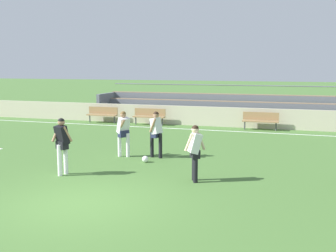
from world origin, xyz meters
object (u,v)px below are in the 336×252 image
Objects in this scene: bench_centre_sideline at (149,115)px; player_white_wide_left at (156,130)px; player_white_overlapping at (123,130)px; bleacher_stand at (231,107)px; player_dark_trailing_run at (62,141)px; soccer_ball at (145,159)px; bench_near_bin at (102,113)px; player_white_dropping_back at (195,148)px; bench_far_left at (261,119)px.

bench_centre_sideline is 8.20m from player_white_wide_left.
bleacher_stand is at bearing 78.21° from player_white_overlapping.
bleacher_stand is 9.80× the size of player_white_overlapping.
player_dark_trailing_run is 7.81× the size of soccer_ball.
bench_near_bin is 1.12× the size of player_white_dropping_back.
player_white_overlapping is 1.49m from soccer_ball.
player_dark_trailing_run is at bearing -114.51° from bench_far_left.
bench_centre_sideline is (-6.02, 0.00, 0.00)m from bench_far_left.
bench_near_bin is at bearing -158.74° from bleacher_stand.
player_white_dropping_back is (1.01, -12.83, 0.10)m from bleacher_stand.
bench_far_left is at bearing 0.00° from bench_near_bin.
bench_far_left is (1.93, -2.71, -0.30)m from bleacher_stand.
bench_near_bin is at bearing 180.00° from bench_centre_sideline.
bench_near_bin is 9.15m from player_white_overlapping.
bleacher_stand is at bearing 33.49° from bench_centre_sideline.
bleacher_stand is 7.47m from bench_near_bin.
player_dark_trailing_run reaches higher than bench_near_bin.
player_white_overlapping reaches higher than bench_near_bin.
player_dark_trailing_run reaches higher than player_white_overlapping.
bench_far_left is at bearing -54.51° from bleacher_stand.
player_dark_trailing_run reaches higher than bench_centre_sideline.
player_white_wide_left reaches higher than bench_centre_sideline.
bleacher_stand is 12.87m from player_white_dropping_back.
bench_far_left is 10.17m from player_white_dropping_back.
player_dark_trailing_run is 3.01m from soccer_ball.
player_white_wide_left is (1.16, 0.21, 0.01)m from player_white_overlapping.
player_white_overlapping is 2.93m from player_dark_trailing_run.
player_white_overlapping reaches higher than bench_far_left.
bench_far_left is 8.84m from player_white_overlapping.
bench_near_bin is 1.05× the size of player_dark_trailing_run.
player_white_wide_left is at bearing 58.21° from player_dark_trailing_run.
player_white_dropping_back is at bearing 7.57° from player_dark_trailing_run.
bench_near_bin reaches higher than soccer_ball.
player_white_dropping_back is 3.97m from player_dark_trailing_run.
bench_near_bin is 1.09× the size of player_white_overlapping.
player_white_dropping_back reaches higher than bench_far_left.
player_white_overlapping reaches higher than player_white_dropping_back.
player_white_wide_left is at bearing 10.28° from player_white_overlapping.
player_dark_trailing_run is (-0.73, -2.84, 0.05)m from player_white_overlapping.
bench_near_bin is 12.89m from player_white_dropping_back.
player_dark_trailing_run reaches higher than soccer_ball.
bench_far_left and bench_near_bin have the same top height.
player_white_wide_left is at bearing 82.08° from soccer_ball.
bench_near_bin is 9.64m from player_white_wide_left.
bleacher_stand is 8.96× the size of bench_near_bin.
player_white_wide_left is at bearing -95.72° from bleacher_stand.
bench_far_left is at bearing 0.00° from bench_centre_sideline.
player_white_overlapping is 1.02× the size of player_white_dropping_back.
bench_centre_sideline is (2.87, 0.00, 0.00)m from bench_near_bin.
player_white_overlapping is 1.18m from player_white_wide_left.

